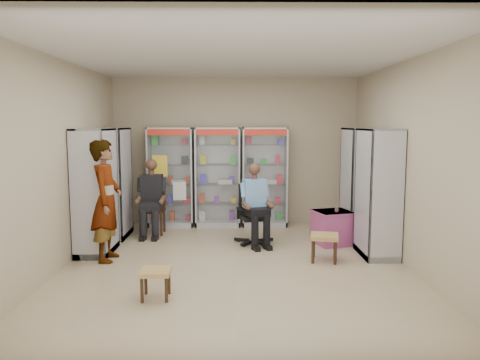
{
  "coord_description": "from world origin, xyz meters",
  "views": [
    {
      "loc": [
        -0.01,
        -6.69,
        2.08
      ],
      "look_at": [
        0.08,
        0.7,
        1.18
      ],
      "focal_mm": 35.0,
      "sensor_mm": 36.0,
      "label": 1
    }
  ],
  "objects_px": {
    "cabinet_back_right": "(265,177)",
    "standing_man": "(106,201)",
    "office_chair": "(254,214)",
    "cabinet_back_mid": "(218,177)",
    "cabinet_back_left": "(171,177)",
    "cabinet_right_near": "(378,193)",
    "pink_trunk": "(333,227)",
    "seated_shopkeeper": "(254,207)",
    "cabinet_left_far": "(113,183)",
    "woven_stool_b": "(156,284)",
    "woven_stool_a": "(324,248)",
    "cabinet_right_far": "(359,184)",
    "cabinet_left_near": "(95,192)",
    "wooden_chair": "(153,209)"
  },
  "relations": [
    {
      "from": "cabinet_back_right",
      "to": "standing_man",
      "type": "distance_m",
      "value": 3.52
    },
    {
      "from": "office_chair",
      "to": "cabinet_back_mid",
      "type": "bearing_deg",
      "value": 98.36
    },
    {
      "from": "cabinet_back_left",
      "to": "cabinet_right_near",
      "type": "bearing_deg",
      "value": -32.28
    },
    {
      "from": "cabinet_back_right",
      "to": "standing_man",
      "type": "bearing_deg",
      "value": -136.38
    },
    {
      "from": "pink_trunk",
      "to": "seated_shopkeeper",
      "type": "bearing_deg",
      "value": 179.57
    },
    {
      "from": "cabinet_left_far",
      "to": "woven_stool_b",
      "type": "height_order",
      "value": "cabinet_left_far"
    },
    {
      "from": "pink_trunk",
      "to": "woven_stool_b",
      "type": "xyz_separation_m",
      "value": [
        -2.65,
        -2.52,
        -0.11
      ]
    },
    {
      "from": "cabinet_right_near",
      "to": "cabinet_left_far",
      "type": "xyz_separation_m",
      "value": [
        -4.46,
        1.3,
        0.0
      ]
    },
    {
      "from": "cabinet_back_mid",
      "to": "cabinet_right_near",
      "type": "relative_size",
      "value": 1.0
    },
    {
      "from": "woven_stool_a",
      "to": "standing_man",
      "type": "distance_m",
      "value": 3.38
    },
    {
      "from": "cabinet_back_mid",
      "to": "cabinet_right_near",
      "type": "xyz_separation_m",
      "value": [
        2.58,
        -2.23,
        0.0
      ]
    },
    {
      "from": "cabinet_right_near",
      "to": "standing_man",
      "type": "bearing_deg",
      "value": 92.74
    },
    {
      "from": "cabinet_right_near",
      "to": "standing_man",
      "type": "distance_m",
      "value": 4.19
    },
    {
      "from": "cabinet_left_far",
      "to": "standing_man",
      "type": "relative_size",
      "value": 1.08
    },
    {
      "from": "cabinet_right_near",
      "to": "woven_stool_b",
      "type": "relative_size",
      "value": 5.65
    },
    {
      "from": "cabinet_back_right",
      "to": "pink_trunk",
      "type": "bearing_deg",
      "value": -53.94
    },
    {
      "from": "cabinet_right_far",
      "to": "woven_stool_a",
      "type": "distance_m",
      "value": 1.83
    },
    {
      "from": "cabinet_right_far",
      "to": "woven_stool_b",
      "type": "bearing_deg",
      "value": 132.28
    },
    {
      "from": "cabinet_right_near",
      "to": "woven_stool_a",
      "type": "distance_m",
      "value": 1.22
    },
    {
      "from": "cabinet_right_far",
      "to": "seated_shopkeeper",
      "type": "height_order",
      "value": "cabinet_right_far"
    },
    {
      "from": "cabinet_back_right",
      "to": "woven_stool_b",
      "type": "relative_size",
      "value": 5.65
    },
    {
      "from": "cabinet_left_far",
      "to": "office_chair",
      "type": "xyz_separation_m",
      "value": [
        2.55,
        -0.51,
        -0.48
      ]
    },
    {
      "from": "cabinet_left_near",
      "to": "woven_stool_b",
      "type": "distance_m",
      "value": 2.51
    },
    {
      "from": "cabinet_left_near",
      "to": "wooden_chair",
      "type": "bearing_deg",
      "value": 152.39
    },
    {
      "from": "cabinet_right_far",
      "to": "woven_stool_b",
      "type": "relative_size",
      "value": 5.65
    },
    {
      "from": "cabinet_back_mid",
      "to": "woven_stool_a",
      "type": "height_order",
      "value": "cabinet_back_mid"
    },
    {
      "from": "office_chair",
      "to": "cabinet_back_left",
      "type": "bearing_deg",
      "value": 121.72
    },
    {
      "from": "cabinet_left_near",
      "to": "woven_stool_b",
      "type": "xyz_separation_m",
      "value": [
        1.28,
        -1.99,
        -0.82
      ]
    },
    {
      "from": "office_chair",
      "to": "woven_stool_b",
      "type": "distance_m",
      "value": 2.9
    },
    {
      "from": "cabinet_right_far",
      "to": "cabinet_right_near",
      "type": "height_order",
      "value": "same"
    },
    {
      "from": "wooden_chair",
      "to": "woven_stool_b",
      "type": "distance_m",
      "value": 3.36
    },
    {
      "from": "pink_trunk",
      "to": "standing_man",
      "type": "xyz_separation_m",
      "value": [
        -3.64,
        -0.93,
        0.63
      ]
    },
    {
      "from": "cabinet_right_far",
      "to": "seated_shopkeeper",
      "type": "bearing_deg",
      "value": 100.77
    },
    {
      "from": "office_chair",
      "to": "standing_man",
      "type": "relative_size",
      "value": 0.56
    },
    {
      "from": "cabinet_back_right",
      "to": "cabinet_left_far",
      "type": "relative_size",
      "value": 1.0
    },
    {
      "from": "cabinet_back_right",
      "to": "wooden_chair",
      "type": "bearing_deg",
      "value": -161.25
    },
    {
      "from": "pink_trunk",
      "to": "cabinet_back_left",
      "type": "bearing_deg",
      "value": 153.34
    },
    {
      "from": "cabinet_back_right",
      "to": "wooden_chair",
      "type": "height_order",
      "value": "cabinet_back_right"
    },
    {
      "from": "cabinet_left_near",
      "to": "seated_shopkeeper",
      "type": "bearing_deg",
      "value": 101.88
    },
    {
      "from": "cabinet_right_far",
      "to": "cabinet_left_far",
      "type": "height_order",
      "value": "same"
    },
    {
      "from": "cabinet_back_mid",
      "to": "office_chair",
      "type": "relative_size",
      "value": 1.94
    },
    {
      "from": "cabinet_back_left",
      "to": "pink_trunk",
      "type": "xyz_separation_m",
      "value": [
        2.99,
        -1.5,
        -0.71
      ]
    },
    {
      "from": "cabinet_back_right",
      "to": "cabinet_right_far",
      "type": "bearing_deg",
      "value": -34.73
    },
    {
      "from": "woven_stool_a",
      "to": "cabinet_back_mid",
      "type": "bearing_deg",
      "value": 124.03
    },
    {
      "from": "office_chair",
      "to": "pink_trunk",
      "type": "height_order",
      "value": "office_chair"
    },
    {
      "from": "cabinet_right_far",
      "to": "seated_shopkeeper",
      "type": "xyz_separation_m",
      "value": [
        -1.91,
        -0.36,
        -0.34
      ]
    },
    {
      "from": "cabinet_left_near",
      "to": "woven_stool_b",
      "type": "relative_size",
      "value": 5.65
    },
    {
      "from": "cabinet_left_near",
      "to": "seated_shopkeeper",
      "type": "distance_m",
      "value": 2.63
    },
    {
      "from": "cabinet_back_left",
      "to": "cabinet_right_near",
      "type": "relative_size",
      "value": 1.0
    },
    {
      "from": "seated_shopkeeper",
      "to": "standing_man",
      "type": "bearing_deg",
      "value": -174.23
    }
  ]
}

